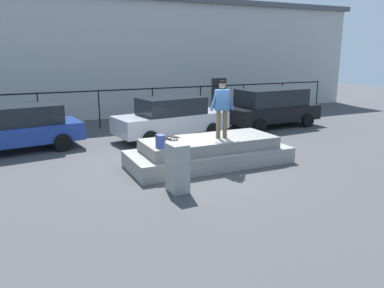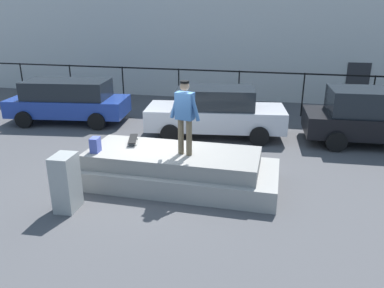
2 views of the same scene
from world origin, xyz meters
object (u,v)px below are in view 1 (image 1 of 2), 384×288
at_px(skateboarder, 222,105).
at_px(skateboard, 170,136).
at_px(car_silver_sedan_mid, 171,118).
at_px(utility_box, 177,168).
at_px(car_blue_hatchback_near, 15,127).
at_px(backpack, 161,141).
at_px(car_black_hatchback_far, 271,107).

xyz_separation_m(skateboarder, skateboard, (-1.57, 0.52, -0.94)).
distance_m(skateboard, car_silver_sedan_mid, 4.03).
bearing_deg(utility_box, car_blue_hatchback_near, 116.85).
relative_size(skateboard, car_blue_hatchback_near, 0.17).
xyz_separation_m(skateboarder, car_silver_sedan_mid, (0.00, 4.23, -1.03)).
bearing_deg(backpack, skateboarder, 94.81).
bearing_deg(car_black_hatchback_far, car_blue_hatchback_near, 179.92).
relative_size(backpack, utility_box, 0.29).
bearing_deg(car_blue_hatchback_near, utility_box, -59.81).
height_order(skateboard, car_black_hatchback_far, car_black_hatchback_far).
bearing_deg(skateboarder, backpack, -170.82).
relative_size(car_blue_hatchback_near, utility_box, 3.73).
distance_m(skateboard, utility_box, 2.35).
bearing_deg(skateboard, utility_box, -107.13).
relative_size(car_blue_hatchback_near, car_silver_sedan_mid, 0.96).
height_order(skateboarder, backpack, skateboarder).
bearing_deg(utility_box, car_silver_sedan_mid, 65.86).
xyz_separation_m(skateboard, backpack, (-0.63, -0.88, 0.08)).
relative_size(backpack, car_black_hatchback_far, 0.08).
height_order(backpack, car_blue_hatchback_near, car_blue_hatchback_near).
bearing_deg(skateboard, skateboarder, -18.38).
distance_m(car_silver_sedan_mid, utility_box, 6.35).
height_order(backpack, car_black_hatchback_far, car_black_hatchback_far).
distance_m(skateboarder, car_silver_sedan_mid, 4.36).
relative_size(car_blue_hatchback_near, car_black_hatchback_far, 0.99).
height_order(skateboarder, skateboard, skateboarder).
relative_size(skateboard, utility_box, 0.64).
xyz_separation_m(skateboard, car_silver_sedan_mid, (1.57, 3.71, -0.09)).
bearing_deg(car_blue_hatchback_near, car_black_hatchback_far, -0.08).
height_order(backpack, utility_box, utility_box).
bearing_deg(skateboarder, utility_box, -142.98).
height_order(car_black_hatchback_far, utility_box, car_black_hatchback_far).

